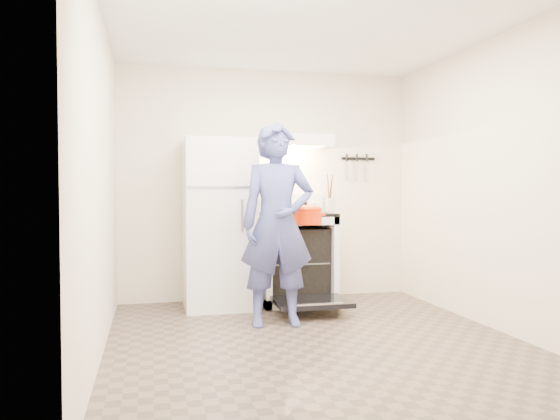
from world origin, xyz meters
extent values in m
plane|color=brown|center=(0.00, 0.00, 0.00)|extent=(3.60, 3.60, 0.00)
cube|color=beige|center=(0.00, 1.80, 1.25)|extent=(3.20, 0.02, 2.50)
cube|color=white|center=(-0.58, 1.45, 0.85)|extent=(0.70, 0.70, 1.70)
cube|color=white|center=(0.23, 1.48, 0.46)|extent=(0.76, 0.65, 0.92)
cube|color=black|center=(0.23, 1.48, 0.94)|extent=(0.76, 0.65, 0.03)
cube|color=white|center=(0.23, 1.76, 1.05)|extent=(0.76, 0.07, 0.20)
cube|color=black|center=(0.23, 0.88, 0.12)|extent=(0.70, 0.54, 0.04)
cube|color=slate|center=(0.23, 1.48, 0.44)|extent=(0.60, 0.52, 0.01)
cube|color=white|center=(0.23, 1.55, 1.71)|extent=(0.76, 0.50, 0.12)
cube|color=black|center=(1.05, 1.79, 1.55)|extent=(0.40, 0.02, 0.03)
cylinder|color=#8D694B|center=(0.30, 1.52, 0.45)|extent=(0.35, 0.35, 0.02)
cylinder|color=silver|center=(0.54, 1.26, 1.05)|extent=(0.11, 0.11, 0.13)
imported|color=navy|center=(-0.17, 0.58, 0.89)|extent=(0.67, 0.46, 1.77)
camera|label=1|loc=(-1.25, -4.07, 1.18)|focal=35.00mm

